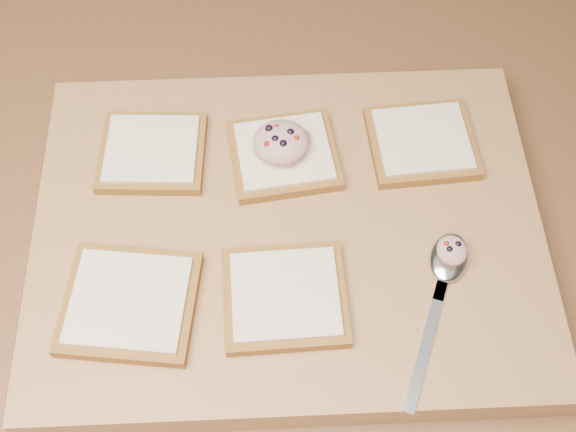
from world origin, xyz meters
The scene contains 11 objects.
ground centered at (0.00, 0.00, 0.00)m, with size 4.00×4.00×0.00m, color #515459.
island_counter centered at (0.00, 0.00, 0.45)m, with size 2.00×0.80×0.90m.
cutting_board centered at (0.02, -0.03, 0.92)m, with size 0.55×0.42×0.04m, color tan.
bread_far_left centered at (-0.13, 0.07, 0.95)m, with size 0.12×0.11×0.02m.
bread_far_center centered at (0.02, 0.06, 0.95)m, with size 0.13×0.12×0.02m.
bread_far_right centered at (0.18, 0.07, 0.95)m, with size 0.13×0.12×0.02m.
bread_near_left centered at (-0.14, -0.12, 0.95)m, with size 0.15×0.14×0.02m.
bread_near_center centered at (0.01, -0.12, 0.95)m, with size 0.13×0.12×0.02m.
tuna_salad_dollop centered at (0.02, 0.06, 0.98)m, with size 0.06×0.06×0.03m.
spoon centered at (0.18, -0.09, 0.95)m, with size 0.10×0.20×0.01m.
spoon_salad centered at (0.19, -0.08, 0.97)m, with size 0.03×0.03×0.02m.
Camera 1 is at (0.00, -0.41, 1.62)m, focal length 45.00 mm.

